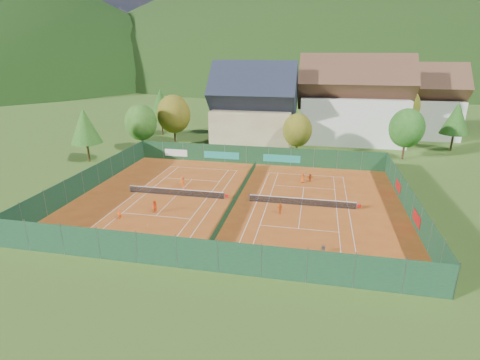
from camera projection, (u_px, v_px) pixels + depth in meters
name	position (u px, v px, depth m)	size (l,w,h in m)	color
ground	(237.00, 200.00, 46.67)	(600.00, 600.00, 0.00)	#35581B
clay_pad	(237.00, 200.00, 46.66)	(40.00, 32.00, 0.01)	#A54A18
court_markings_left	(176.00, 195.00, 48.18)	(11.03, 23.83, 0.00)	white
court_markings_right	(301.00, 205.00, 45.14)	(11.03, 23.83, 0.00)	white
tennis_net_left	(177.00, 192.00, 47.98)	(13.30, 0.10, 1.02)	#59595B
tennis_net_right	(303.00, 202.00, 44.95)	(13.30, 0.10, 1.02)	#59595B
court_divider	(237.00, 197.00, 46.50)	(0.03, 28.80, 1.00)	#13351C
fence_north	(254.00, 155.00, 61.07)	(40.00, 0.10, 3.00)	#153A1F
fence_south	(197.00, 254.00, 31.36)	(40.00, 0.04, 3.00)	#163D24
fence_west	(91.00, 178.00, 49.96)	(0.04, 32.00, 3.00)	#143822
fence_east	(409.00, 201.00, 42.43)	(0.09, 32.00, 3.00)	#153C22
chalet	(254.00, 110.00, 72.82)	(16.20, 12.00, 16.00)	beige
hotel_block_a	(353.00, 105.00, 74.52)	(21.60, 11.00, 17.25)	silver
hotel_block_b	(418.00, 105.00, 79.52)	(17.28, 10.00, 15.50)	silver
tree_west_front	(141.00, 122.00, 67.58)	(5.72, 5.72, 8.69)	#442D18
tree_west_mid	(174.00, 114.00, 72.15)	(6.44, 6.44, 9.78)	#49321A
tree_west_back	(161.00, 104.00, 80.47)	(5.60, 5.60, 10.00)	#452F18
tree_center	(297.00, 130.00, 64.34)	(5.01, 5.01, 7.60)	#4B301B
tree_east_front	(407.00, 128.00, 62.55)	(5.72, 5.72, 8.69)	#482919
tree_east_mid	(456.00, 118.00, 67.84)	(5.04, 5.04, 9.00)	#4B301A
tree_west_side	(85.00, 126.00, 61.09)	(5.04, 5.04, 9.00)	#4B361B
tree_east_back	(401.00, 107.00, 76.54)	(7.15, 7.15, 10.86)	#4D2E1B
mountain_backdrop	(343.00, 134.00, 270.32)	(820.00, 530.00, 242.00)	black
ball_hopper	(323.00, 248.00, 34.30)	(0.34, 0.34, 0.80)	slate
loose_ball_0	(148.00, 225.00, 39.92)	(0.07, 0.07, 0.07)	#CCD833
loose_ball_1	(267.00, 247.00, 35.50)	(0.07, 0.07, 0.07)	#CCD833
loose_ball_2	(269.00, 193.00, 48.83)	(0.07, 0.07, 0.07)	#CCD833
loose_ball_3	(231.00, 174.00, 56.44)	(0.07, 0.07, 0.07)	#CCD833
player_left_near	(119.00, 214.00, 41.17)	(0.46, 0.30, 1.26)	#FD5A16
player_left_mid	(155.00, 207.00, 42.73)	(0.74, 0.58, 1.53)	#F84F16
player_left_far	(183.00, 182.00, 50.85)	(1.02, 0.58, 1.57)	#EF5B15
player_right_near	(280.00, 209.00, 42.55)	(0.78, 0.33, 1.34)	orange
player_right_far_a	(303.00, 178.00, 52.59)	(0.73, 0.47, 1.49)	#CC4C12
player_right_far_b	(310.00, 177.00, 53.13)	(1.13, 0.36, 1.22)	#E75B14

